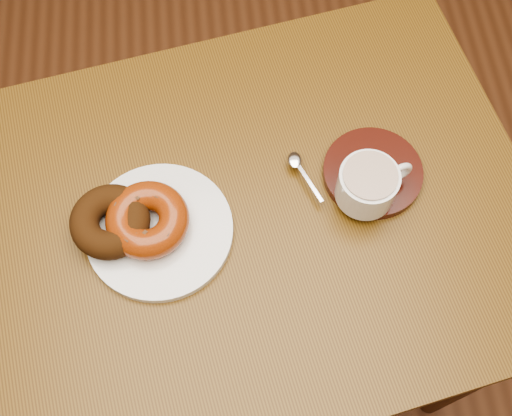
{
  "coord_description": "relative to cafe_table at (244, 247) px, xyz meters",
  "views": [
    {
      "loc": [
        -0.06,
        -0.47,
        1.65
      ],
      "look_at": [
        -0.02,
        -0.09,
        0.82
      ],
      "focal_mm": 45.0,
      "sensor_mm": 36.0,
      "label": 1
    }
  ],
  "objects": [
    {
      "name": "coffee_cup",
      "position": [
        0.18,
        0.01,
        0.17
      ],
      "size": [
        0.11,
        0.08,
        0.06
      ],
      "rotation": [
        0.0,
        0.0,
        0.29
      ],
      "color": "white",
      "rests_on": "saucer"
    },
    {
      "name": "ground",
      "position": [
        0.04,
        0.09,
        -0.67
      ],
      "size": [
        6.0,
        6.0,
        0.0
      ],
      "primitive_type": "plane",
      "color": "brown",
      "rests_on": "ground"
    },
    {
      "name": "cafe_table",
      "position": [
        0.0,
        0.0,
        0.0
      ],
      "size": [
        0.96,
        0.79,
        0.8
      ],
      "rotation": [
        0.0,
        0.0,
        0.19
      ],
      "color": "brown",
      "rests_on": "ground"
    },
    {
      "name": "saucer",
      "position": [
        0.2,
        0.05,
        0.14
      ],
      "size": [
        0.17,
        0.17,
        0.02
      ],
      "primitive_type": "cylinder",
      "rotation": [
        0.0,
        0.0,
        0.14
      ],
      "color": "#330D06",
      "rests_on": "cafe_table"
    },
    {
      "name": "teaspoon",
      "position": [
        0.09,
        0.06,
        0.15
      ],
      "size": [
        0.04,
        0.09,
        0.01
      ],
      "rotation": [
        0.0,
        0.0,
        0.4
      ],
      "color": "silver",
      "rests_on": "saucer"
    },
    {
      "name": "donut_cinnamon",
      "position": [
        -0.18,
        -0.01,
        0.16
      ],
      "size": [
        0.15,
        0.15,
        0.04
      ],
      "primitive_type": "torus",
      "rotation": [
        0.0,
        0.0,
        0.43
      ],
      "color": "#371D0B",
      "rests_on": "donut_plate"
    },
    {
      "name": "donut_caramel",
      "position": [
        -0.13,
        -0.01,
        0.16
      ],
      "size": [
        0.15,
        0.15,
        0.04
      ],
      "rotation": [
        0.0,
        0.0,
        0.42
      ],
      "color": "#8B360F",
      "rests_on": "donut_plate"
    },
    {
      "name": "donut_plate",
      "position": [
        -0.12,
        -0.02,
        0.13
      ],
      "size": [
        0.22,
        0.22,
        0.01
      ],
      "primitive_type": "cylinder",
      "rotation": [
        0.0,
        0.0,
        0.05
      ],
      "color": "white",
      "rests_on": "cafe_table"
    }
  ]
}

